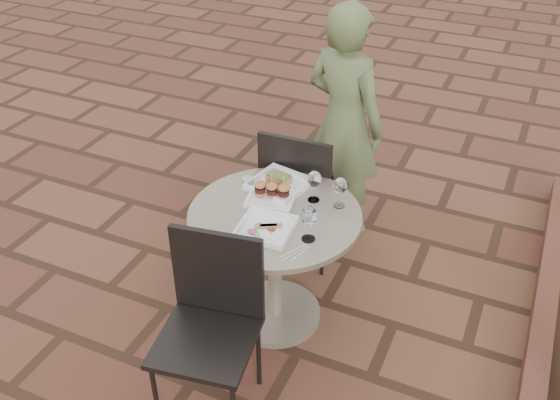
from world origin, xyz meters
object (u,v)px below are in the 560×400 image
at_px(plate_tuna, 265,227).
at_px(chair_far, 300,187).
at_px(diner, 344,124).
at_px(chair_near, 212,312).
at_px(plate_salmon, 279,183).
at_px(cafe_table, 275,250).
at_px(plate_sliders, 272,194).

bearing_deg(plate_tuna, chair_far, 98.09).
distance_m(diner, plate_tuna, 1.15).
distance_m(chair_near, plate_salmon, 0.86).
xyz_separation_m(chair_far, plate_tuna, (0.10, -0.69, 0.20)).
xyz_separation_m(diner, plate_salmon, (-0.11, -0.76, -0.03)).
xyz_separation_m(chair_near, diner, (0.07, 1.60, 0.23)).
bearing_deg(chair_near, cafe_table, 76.64).
distance_m(chair_far, plate_salmon, 0.37).
relative_size(diner, plate_salmon, 4.63).
bearing_deg(plate_salmon, cafe_table, -70.65).
xyz_separation_m(plate_sliders, plate_tuna, (0.08, -0.26, -0.02)).
xyz_separation_m(diner, plate_sliders, (-0.09, -0.89, -0.01)).
distance_m(chair_near, plate_sliders, 0.74).
height_order(chair_far, chair_near, same).
bearing_deg(cafe_table, plate_salmon, 109.35).
relative_size(cafe_table, diner, 0.58).
distance_m(plate_salmon, plate_sliders, 0.13).
bearing_deg(chair_near, plate_salmon, 83.48).
distance_m(chair_far, chair_near, 1.14).
distance_m(cafe_table, chair_near, 0.61).
bearing_deg(chair_far, plate_sliders, 89.90).
bearing_deg(diner, plate_tuna, 107.27).
bearing_deg(plate_salmon, plate_sliders, -82.41).
height_order(chair_near, plate_tuna, chair_near).
bearing_deg(plate_tuna, chair_near, -98.03).
relative_size(chair_far, plate_salmon, 2.77).
relative_size(cafe_table, chair_near, 0.97).
relative_size(cafe_table, chair_far, 0.97).
bearing_deg(plate_salmon, diner, 82.01).
relative_size(diner, plate_tuna, 5.52).
height_order(plate_salmon, plate_sliders, plate_sliders).
bearing_deg(cafe_table, diner, 88.58).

